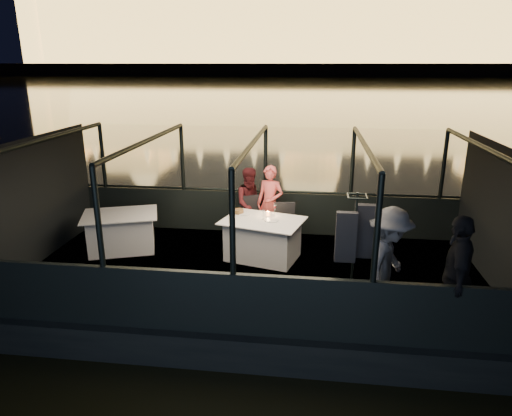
# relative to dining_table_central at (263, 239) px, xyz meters

# --- Properties ---
(river_water) EXTENTS (500.00, 500.00, 0.00)m
(river_water) POSITION_rel_dining_table_central_xyz_m (-0.11, 79.43, -0.89)
(river_water) COLOR black
(river_water) RESTS_ON ground
(boat_hull) EXTENTS (8.60, 4.40, 1.00)m
(boat_hull) POSITION_rel_dining_table_central_xyz_m (-0.11, -0.57, -0.89)
(boat_hull) COLOR black
(boat_hull) RESTS_ON river_water
(boat_deck) EXTENTS (8.00, 4.00, 0.04)m
(boat_deck) POSITION_rel_dining_table_central_xyz_m (-0.11, -0.57, -0.41)
(boat_deck) COLOR black
(boat_deck) RESTS_ON boat_hull
(gunwale_port) EXTENTS (8.00, 0.08, 0.90)m
(gunwale_port) POSITION_rel_dining_table_central_xyz_m (-0.11, 1.43, 0.06)
(gunwale_port) COLOR black
(gunwale_port) RESTS_ON boat_deck
(gunwale_starboard) EXTENTS (8.00, 0.08, 0.90)m
(gunwale_starboard) POSITION_rel_dining_table_central_xyz_m (-0.11, -2.57, 0.06)
(gunwale_starboard) COLOR black
(gunwale_starboard) RESTS_ON boat_deck
(cabin_glass_port) EXTENTS (8.00, 0.02, 1.40)m
(cabin_glass_port) POSITION_rel_dining_table_central_xyz_m (-0.11, 1.43, 1.21)
(cabin_glass_port) COLOR #99B2B2
(cabin_glass_port) RESTS_ON gunwale_port
(cabin_glass_starboard) EXTENTS (8.00, 0.02, 1.40)m
(cabin_glass_starboard) POSITION_rel_dining_table_central_xyz_m (-0.11, -2.57, 1.21)
(cabin_glass_starboard) COLOR #99B2B2
(cabin_glass_starboard) RESTS_ON gunwale_starboard
(cabin_roof_glass) EXTENTS (8.00, 4.00, 0.02)m
(cabin_roof_glass) POSITION_rel_dining_table_central_xyz_m (-0.11, -0.57, 1.91)
(cabin_roof_glass) COLOR #99B2B2
(cabin_roof_glass) RESTS_ON boat_deck
(end_wall_fore) EXTENTS (0.02, 4.00, 2.30)m
(end_wall_fore) POSITION_rel_dining_table_central_xyz_m (-4.11, -0.57, 0.76)
(end_wall_fore) COLOR black
(end_wall_fore) RESTS_ON boat_deck
(end_wall_aft) EXTENTS (0.02, 4.00, 2.30)m
(end_wall_aft) POSITION_rel_dining_table_central_xyz_m (3.89, -0.57, 0.76)
(end_wall_aft) COLOR black
(end_wall_aft) RESTS_ON boat_deck
(canopy_ribs) EXTENTS (8.00, 4.00, 2.30)m
(canopy_ribs) POSITION_rel_dining_table_central_xyz_m (-0.11, -0.57, 0.76)
(canopy_ribs) COLOR black
(canopy_ribs) RESTS_ON boat_deck
(embankment) EXTENTS (400.00, 140.00, 6.00)m
(embankment) POSITION_rel_dining_table_central_xyz_m (-0.11, 209.43, 0.11)
(embankment) COLOR #423D33
(embankment) RESTS_ON ground
(dining_table_central) EXTENTS (1.67, 1.39, 0.77)m
(dining_table_central) POSITION_rel_dining_table_central_xyz_m (0.00, 0.00, 0.00)
(dining_table_central) COLOR white
(dining_table_central) RESTS_ON boat_deck
(dining_table_aft) EXTENTS (1.67, 1.43, 0.75)m
(dining_table_aft) POSITION_rel_dining_table_central_xyz_m (-2.81, 0.06, 0.00)
(dining_table_aft) COLOR silver
(dining_table_aft) RESTS_ON boat_deck
(chair_port_left) EXTENTS (0.57, 0.57, 0.93)m
(chair_port_left) POSITION_rel_dining_table_central_xyz_m (-0.39, 0.80, 0.06)
(chair_port_left) COLOR black
(chair_port_left) RESTS_ON boat_deck
(chair_port_right) EXTENTS (0.48, 0.48, 0.89)m
(chair_port_right) POSITION_rel_dining_table_central_xyz_m (0.36, 0.53, 0.06)
(chair_port_right) COLOR black
(chair_port_right) RESTS_ON boat_deck
(coat_stand) EXTENTS (0.62, 0.55, 1.87)m
(coat_stand) POSITION_rel_dining_table_central_xyz_m (1.50, -1.86, 0.51)
(coat_stand) COLOR black
(coat_stand) RESTS_ON boat_deck
(person_woman_coral) EXTENTS (0.66, 0.55, 1.58)m
(person_woman_coral) POSITION_rel_dining_table_central_xyz_m (0.04, 0.99, 0.36)
(person_woman_coral) COLOR #E95955
(person_woman_coral) RESTS_ON boat_deck
(person_man_maroon) EXTENTS (0.88, 0.80, 1.51)m
(person_man_maroon) POSITION_rel_dining_table_central_xyz_m (-0.36, 1.06, 0.36)
(person_man_maroon) COLOR #3E1114
(person_man_maroon) RESTS_ON boat_deck
(passenger_stripe) EXTENTS (1.00, 1.25, 1.69)m
(passenger_stripe) POSITION_rel_dining_table_central_xyz_m (1.98, -1.93, 0.47)
(passenger_stripe) COLOR silver
(passenger_stripe) RESTS_ON boat_deck
(passenger_dark) EXTENTS (0.65, 1.07, 1.70)m
(passenger_dark) POSITION_rel_dining_table_central_xyz_m (2.83, -2.16, 0.47)
(passenger_dark) COLOR black
(passenger_dark) RESTS_ON boat_deck
(wine_bottle) EXTENTS (0.08, 0.08, 0.29)m
(wine_bottle) POSITION_rel_dining_table_central_xyz_m (-0.60, 0.10, 0.53)
(wine_bottle) COLOR #153A15
(wine_bottle) RESTS_ON dining_table_central
(bread_basket) EXTENTS (0.20, 0.20, 0.08)m
(bread_basket) POSITION_rel_dining_table_central_xyz_m (-0.51, 0.35, 0.42)
(bread_basket) COLOR brown
(bread_basket) RESTS_ON dining_table_central
(amber_candle) EXTENTS (0.08, 0.08, 0.08)m
(amber_candle) POSITION_rel_dining_table_central_xyz_m (0.07, 0.28, 0.42)
(amber_candle) COLOR orange
(amber_candle) RESTS_ON dining_table_central
(plate_near) EXTENTS (0.29, 0.29, 0.02)m
(plate_near) POSITION_rel_dining_table_central_xyz_m (0.16, -0.01, 0.39)
(plate_near) COLOR silver
(plate_near) RESTS_ON dining_table_central
(plate_far) EXTENTS (0.27, 0.27, 0.01)m
(plate_far) POSITION_rel_dining_table_central_xyz_m (-0.38, 0.28, 0.39)
(plate_far) COLOR white
(plate_far) RESTS_ON dining_table_central
(wine_glass_white) EXTENTS (0.07, 0.07, 0.17)m
(wine_glass_white) POSITION_rel_dining_table_central_xyz_m (-0.53, -0.02, 0.48)
(wine_glass_white) COLOR white
(wine_glass_white) RESTS_ON dining_table_central
(wine_glass_red) EXTENTS (0.06, 0.06, 0.17)m
(wine_glass_red) POSITION_rel_dining_table_central_xyz_m (0.19, 0.42, 0.48)
(wine_glass_red) COLOR silver
(wine_glass_red) RESTS_ON dining_table_central
(wine_glass_empty) EXTENTS (0.07, 0.07, 0.17)m
(wine_glass_empty) POSITION_rel_dining_table_central_xyz_m (0.00, 0.06, 0.48)
(wine_glass_empty) COLOR silver
(wine_glass_empty) RESTS_ON dining_table_central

